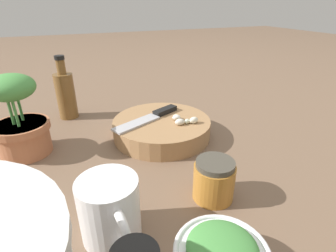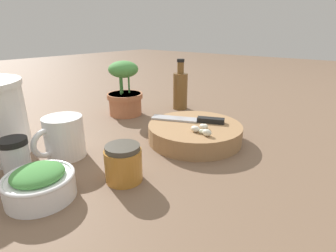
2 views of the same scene
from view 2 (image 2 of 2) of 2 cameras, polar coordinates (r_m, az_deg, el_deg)
name	(u,v)px [view 2 (image 2 of 2)]	position (r m, az deg, el deg)	size (l,w,h in m)	color
ground_plane	(168,146)	(0.67, 0.07, -4.40)	(5.00, 5.00, 0.00)	brown
cutting_board	(195,133)	(0.70, 5.83, -1.44)	(0.25, 0.25, 0.05)	#9E754C
chef_knife	(192,119)	(0.71, 5.22, 1.44)	(0.10, 0.19, 0.01)	black
garlic_cloves	(202,129)	(0.64, 7.41, -0.72)	(0.06, 0.06, 0.02)	#F4EAC7
herb_bowl	(40,183)	(0.51, -26.17, -11.10)	(0.12, 0.12, 0.06)	white
spice_jar	(16,158)	(0.60, -30.23, -6.00)	(0.05, 0.05, 0.08)	silver
coffee_mug	(63,137)	(0.64, -21.80, -2.31)	(0.12, 0.09, 0.10)	white
honey_jar	(123,163)	(0.52, -9.68, -8.02)	(0.07, 0.07, 0.07)	#BC7A2D
oil_bottle	(180,89)	(0.97, 2.68, 7.96)	(0.05, 0.05, 0.18)	brown
potted_herb	(125,92)	(0.91, -9.43, 7.33)	(0.12, 0.12, 0.18)	#B26B47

